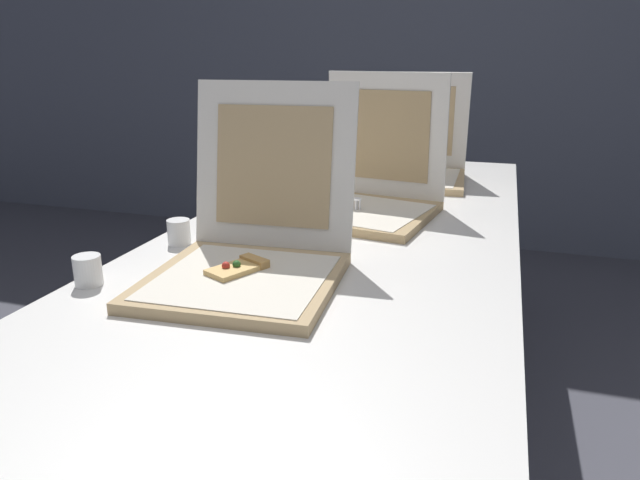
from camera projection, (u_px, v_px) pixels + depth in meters
name	position (u px, v px, depth m)	size (l,w,h in m)	color
wall_back	(448.00, 26.00, 3.37)	(10.00, 0.10, 2.60)	slate
table	(334.00, 259.00, 1.40)	(0.84, 2.35, 0.73)	silver
pizza_box_front	(250.00, 252.00, 1.15)	(0.38, 0.44, 0.37)	tan
pizza_box_middle	(368.00, 195.00, 1.60)	(0.40, 0.41, 0.38)	tan
pizza_box_back	(413.00, 166.00, 2.02)	(0.38, 0.38, 0.36)	tan
cup_white_near_left	(88.00, 270.00, 1.12)	(0.05, 0.05, 0.06)	white
cup_white_near_center	(179.00, 232.00, 1.36)	(0.05, 0.05, 0.06)	white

